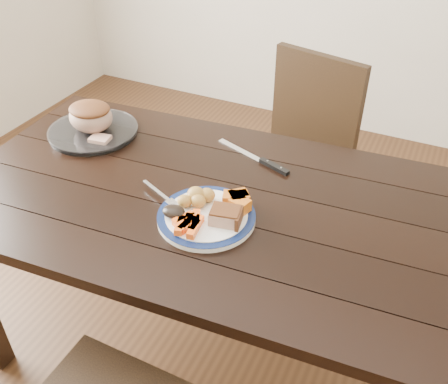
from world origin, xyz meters
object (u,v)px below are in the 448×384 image
at_px(serving_platter, 93,132).
at_px(dinner_plate, 206,217).
at_px(chair_far, 299,151).
at_px(fork, 163,196).
at_px(roast_joint, 91,117).
at_px(pork_slice, 225,216).
at_px(carving_knife, 265,162).
at_px(dining_table, 205,218).

bearing_deg(serving_platter, dinner_plate, -23.25).
height_order(chair_far, fork, chair_far).
distance_m(dinner_plate, roast_joint, 0.67).
bearing_deg(pork_slice, dinner_plate, 175.24).
relative_size(serving_platter, carving_knife, 1.05).
height_order(dinner_plate, serving_platter, serving_platter).
distance_m(dining_table, chair_far, 0.75).
bearing_deg(serving_platter, chair_far, 42.30).
relative_size(chair_far, dinner_plate, 3.20).
xyz_separation_m(chair_far, carving_knife, (0.02, -0.49, 0.23)).
bearing_deg(fork, roast_joint, 175.74).
distance_m(serving_platter, roast_joint, 0.06).
distance_m(dinner_plate, pork_slice, 0.07).
bearing_deg(dinner_plate, pork_slice, -4.76).
bearing_deg(roast_joint, dinner_plate, -23.25).
bearing_deg(roast_joint, fork, -28.18).
bearing_deg(dining_table, roast_joint, 163.82).
height_order(chair_far, carving_knife, chair_far).
height_order(fork, carving_knife, fork).
bearing_deg(dining_table, carving_knife, 66.66).
distance_m(fork, roast_joint, 0.51).
distance_m(fork, carving_knife, 0.39).
xyz_separation_m(chair_far, dinner_plate, (-0.02, -0.84, 0.23)).
bearing_deg(chair_far, roast_joint, 55.81).
xyz_separation_m(chair_far, pork_slice, (0.04, -0.84, 0.27)).
relative_size(dinner_plate, serving_platter, 0.90).
distance_m(chair_far, roast_joint, 0.91).
distance_m(dining_table, carving_knife, 0.29).
relative_size(fork, roast_joint, 1.02).
xyz_separation_m(dinner_plate, fork, (-0.16, 0.02, 0.01)).
xyz_separation_m(dinner_plate, roast_joint, (-0.61, 0.26, 0.06)).
height_order(chair_far, serving_platter, chair_far).
height_order(roast_joint, carving_knife, roast_joint).
height_order(fork, roast_joint, roast_joint).
xyz_separation_m(dinner_plate, serving_platter, (-0.61, 0.26, 0.00)).
xyz_separation_m(dining_table, fork, (-0.10, -0.08, 0.11)).
height_order(dinner_plate, pork_slice, pork_slice).
bearing_deg(fork, dinner_plate, 16.24).
height_order(dining_table, pork_slice, pork_slice).
bearing_deg(pork_slice, dining_table, 139.40).
relative_size(dining_table, dinner_plate, 5.72).
distance_m(dinner_plate, carving_knife, 0.36).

